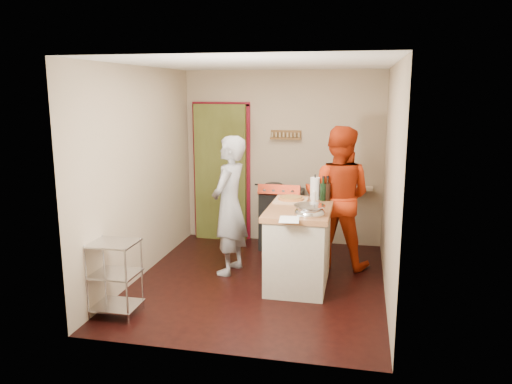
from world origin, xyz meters
TOP-DOWN VIEW (x-y plane):
  - floor at (0.00, 0.00)m, footprint 3.50×3.50m
  - back_wall at (-0.64, 1.78)m, footprint 3.00×0.44m
  - left_wall at (-1.50, 0.00)m, footprint 0.04×3.50m
  - right_wall at (1.50, 0.00)m, footprint 0.04×3.50m
  - ceiling at (0.00, 0.00)m, footprint 3.00×3.50m
  - stove at (0.05, 1.42)m, footprint 0.60×0.63m
  - wire_shelving at (-1.28, -1.20)m, footprint 0.48×0.40m
  - island at (0.48, 0.10)m, footprint 0.74×1.43m
  - person_stripe at (-0.44, 0.25)m, footprint 0.52×0.70m
  - person_red at (0.89, 0.80)m, footprint 1.00×0.84m

SIDE VIEW (x-z plane):
  - floor at x=0.00m, z-range 0.00..0.00m
  - wire_shelving at x=-1.28m, z-range 0.04..0.84m
  - stove at x=0.05m, z-range -0.05..0.95m
  - island at x=0.48m, z-range -0.13..1.13m
  - person_stripe at x=-0.44m, z-range 0.00..1.76m
  - person_red at x=0.89m, z-range 0.00..1.86m
  - back_wall at x=-0.64m, z-range -0.17..2.43m
  - left_wall at x=-1.50m, z-range 0.00..2.60m
  - right_wall at x=1.50m, z-range 0.00..2.60m
  - ceiling at x=0.00m, z-range 2.60..2.62m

